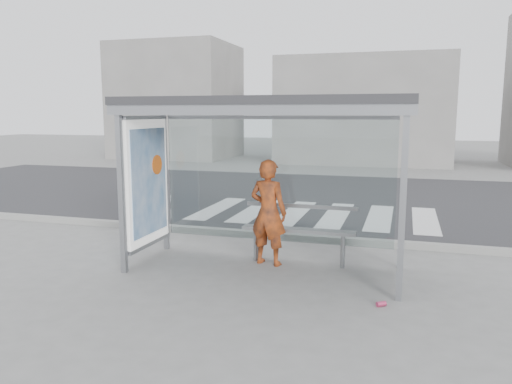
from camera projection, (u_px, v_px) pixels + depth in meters
ground at (264, 270)px, 7.66m from camera, size 80.00×80.00×0.00m
road at (330, 197)px, 14.28m from camera, size 30.00×10.00×0.01m
curb at (292, 237)px, 9.50m from camera, size 30.00×0.18×0.12m
crosswalk at (315, 214)px, 11.92m from camera, size 5.55×3.00×0.00m
bus_shelter at (242, 140)px, 7.51m from camera, size 4.25×1.65×2.62m
building_left at (177, 102)px, 27.05m from camera, size 6.00×5.00×6.00m
building_center at (364, 111)px, 24.30m from camera, size 8.00×5.00×5.00m
person at (268, 212)px, 7.85m from camera, size 0.68×0.51×1.68m
bench at (299, 230)px, 7.92m from camera, size 1.81×0.32×0.94m
soda_can at (381, 304)px, 6.22m from camera, size 0.14×0.12×0.07m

